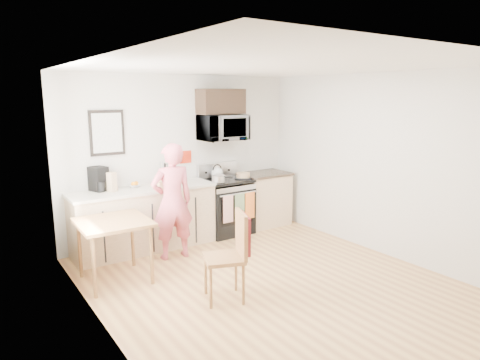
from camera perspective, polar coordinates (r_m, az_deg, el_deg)
floor at (r=5.45m, az=3.99°, el=-13.52°), size 4.60×4.60×0.00m
back_wall at (r=6.96m, az=-7.70°, el=3.05°), size 4.00×0.04×2.60m
front_wall at (r=3.60m, az=27.77°, el=-5.85°), size 4.00×0.04×2.60m
left_wall at (r=4.13m, az=-18.10°, el=-3.02°), size 0.04×4.60×2.60m
right_wall at (r=6.47m, az=18.20°, el=1.96°), size 0.04×4.60×2.60m
ceiling at (r=4.96m, az=4.41°, el=14.92°), size 4.00×4.60×0.04m
window at (r=4.85m, az=-20.56°, el=1.89°), size 0.06×1.40×1.50m
cabinet_left at (r=6.55m, az=-12.58°, el=-5.24°), size 2.10×0.60×0.90m
countertop_left at (r=6.44m, az=-12.76°, el=-1.23°), size 2.14×0.64×0.04m
cabinet_right at (r=7.63m, az=3.15°, el=-2.66°), size 0.84×0.60×0.90m
countertop_right at (r=7.53m, az=3.18°, el=0.81°), size 0.88×0.64×0.04m
range at (r=7.16m, az=-1.83°, el=-3.67°), size 0.76×0.70×1.16m
microwave at (r=7.03m, az=-2.36°, el=6.99°), size 0.76×0.51×0.42m
upper_cabinet at (r=7.05m, az=-2.58°, el=10.42°), size 0.76×0.35×0.40m
wall_art at (r=6.45m, az=-17.32°, el=6.02°), size 0.50×0.04×0.65m
wall_trivet at (r=6.97m, az=-7.27°, el=3.07°), size 0.20×0.02×0.20m
person at (r=6.05m, az=-9.02°, el=-2.85°), size 0.64×0.45×1.64m
dining_table at (r=5.48m, az=-16.51°, el=-6.11°), size 0.83×0.83×0.78m
chair at (r=4.82m, az=-0.50°, el=-8.46°), size 0.59×0.55×1.01m
knife_block at (r=6.65m, az=-9.80°, el=0.43°), size 0.11×0.15×0.22m
utensil_crock at (r=6.63m, az=-10.35°, el=0.64°), size 0.12×0.12×0.35m
fruit_bowl at (r=6.52m, az=-13.90°, el=-0.63°), size 0.21×0.21×0.09m
milk_carton at (r=6.30m, az=-16.72°, el=-0.25°), size 0.14×0.14×0.27m
coffee_maker at (r=6.38m, az=-18.30°, el=0.05°), size 0.27×0.32×0.35m
bread_bag at (r=6.33m, az=-9.79°, el=-0.61°), size 0.33×0.18×0.12m
cake at (r=7.09m, az=0.40°, el=0.58°), size 0.28×0.28×0.09m
kettle at (r=7.06m, az=-3.06°, el=1.02°), size 0.19×0.19×0.24m
pot at (r=6.77m, az=-2.85°, el=0.16°), size 0.23×0.35×0.11m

